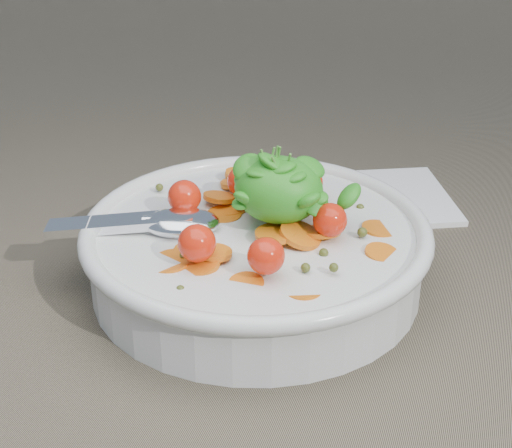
% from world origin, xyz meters
% --- Properties ---
extents(ground, '(6.00, 6.00, 0.00)m').
position_xyz_m(ground, '(0.00, 0.00, 0.00)').
color(ground, '#706450').
rests_on(ground, ground).
extents(bowl, '(0.30, 0.28, 0.12)m').
position_xyz_m(bowl, '(-0.01, 0.00, 0.03)').
color(bowl, silver).
rests_on(bowl, ground).
extents(napkin, '(0.19, 0.18, 0.01)m').
position_xyz_m(napkin, '(0.06, 0.19, 0.00)').
color(napkin, white).
rests_on(napkin, ground).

